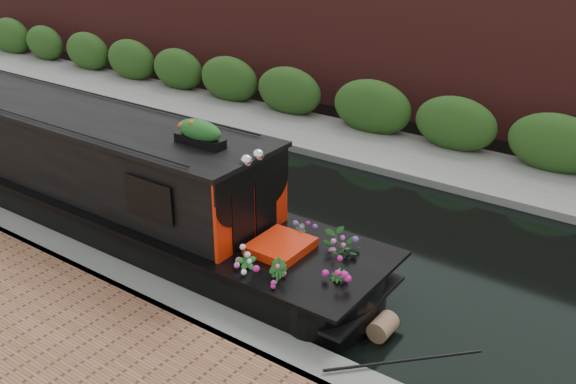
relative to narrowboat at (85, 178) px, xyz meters
The scene contains 7 objects.
ground 2.90m from the narrowboat, 46.80° to the left, with size 80.00×80.00×0.00m, color black.
near_bank_coping 2.43m from the narrowboat, 33.60° to the right, with size 40.00×0.60×0.50m, color slate.
far_bank_path 6.57m from the narrowboat, 72.98° to the left, with size 40.00×2.40×0.34m, color slate.
far_hedge 7.43m from the narrowboat, 75.02° to the left, with size 40.00×1.10×2.80m, color #254918.
far_brick_wall 9.46m from the narrowboat, 78.32° to the left, with size 40.00×1.00×8.00m, color #58211D.
narrowboat is the anchor object (origin of this frame).
rope_fender 6.26m from the narrowboat, ahead, with size 0.31×0.31×0.40m, color #846045.
Camera 1 is at (7.47, -8.66, 5.52)m, focal length 40.00 mm.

